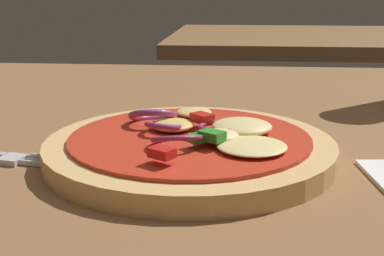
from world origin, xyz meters
name	(u,v)px	position (x,y,z in m)	size (l,w,h in m)	color
dining_table	(262,192)	(0.00, 0.00, 0.02)	(1.43, 1.04, 0.03)	brown
pizza	(192,146)	(-0.06, 0.02, 0.05)	(0.23, 0.23, 0.04)	tan
background_table	(325,40)	(0.23, 1.16, 0.02)	(0.88, 0.66, 0.03)	brown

